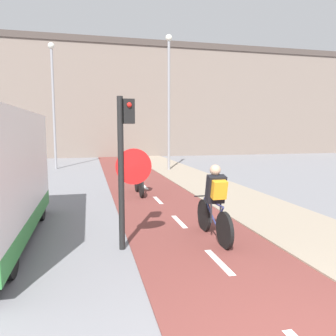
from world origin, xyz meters
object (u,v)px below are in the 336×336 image
(street_lamp_far, at_px, (53,93))
(street_lamp_sidewalk, at_px, (169,89))
(cyclist_near, at_px, (215,205))
(traffic_light_pole, at_px, (126,155))
(cyclist_far, at_px, (139,174))

(street_lamp_far, distance_m, street_lamp_sidewalk, 6.56)
(street_lamp_sidewalk, relative_size, cyclist_near, 3.95)
(traffic_light_pole, xyz_separation_m, cyclist_far, (0.99, 5.02, -1.04))
(traffic_light_pole, relative_size, street_lamp_sidewalk, 0.39)
(street_lamp_far, bearing_deg, cyclist_near, -72.50)
(cyclist_near, bearing_deg, cyclist_far, 99.20)
(traffic_light_pole, xyz_separation_m, street_lamp_far, (-2.53, 13.78, 2.52))
(street_lamp_sidewalk, height_order, cyclist_near, street_lamp_sidewalk)
(traffic_light_pole, relative_size, cyclist_near, 1.54)
(street_lamp_sidewalk, bearing_deg, traffic_light_pole, -107.50)
(street_lamp_far, xyz_separation_m, cyclist_near, (4.32, -13.69, -3.56))
(traffic_light_pole, relative_size, cyclist_far, 1.59)
(traffic_light_pole, bearing_deg, cyclist_far, 78.84)
(street_lamp_sidewalk, xyz_separation_m, cyclist_near, (-1.84, -11.42, -3.67))
(traffic_light_pole, distance_m, cyclist_near, 2.07)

